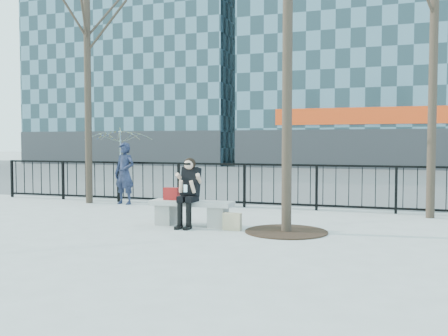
% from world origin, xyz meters
% --- Properties ---
extents(ground, '(120.00, 120.00, 0.00)m').
position_xyz_m(ground, '(0.00, 0.00, 0.00)').
color(ground, '#959691').
rests_on(ground, ground).
extents(street_surface, '(60.00, 23.00, 0.01)m').
position_xyz_m(street_surface, '(0.00, 15.00, 0.00)').
color(street_surface, '#474747').
rests_on(street_surface, ground).
extents(railing, '(14.00, 0.06, 1.10)m').
position_xyz_m(railing, '(0.00, 3.00, 0.55)').
color(railing, black).
rests_on(railing, ground).
extents(building_left, '(16.20, 10.20, 22.60)m').
position_xyz_m(building_left, '(-15.00, 27.00, 11.30)').
color(building_left, slate).
rests_on(building_left, ground).
extents(tree_left, '(2.80, 2.80, 6.50)m').
position_xyz_m(tree_left, '(-4.00, 2.50, 4.86)').
color(tree_left, black).
rests_on(tree_left, ground).
extents(tree_grate, '(1.50, 1.50, 0.02)m').
position_xyz_m(tree_grate, '(1.90, -0.10, 0.01)').
color(tree_grate, black).
rests_on(tree_grate, ground).
extents(bench_main, '(1.65, 0.46, 0.49)m').
position_xyz_m(bench_main, '(0.00, 0.00, 0.30)').
color(bench_main, gray).
rests_on(bench_main, ground).
extents(seated_woman, '(0.50, 0.64, 1.34)m').
position_xyz_m(seated_woman, '(0.00, -0.16, 0.67)').
color(seated_woman, black).
rests_on(seated_woman, ground).
extents(handbag, '(0.30, 0.15, 0.25)m').
position_xyz_m(handbag, '(-0.44, 0.02, 0.61)').
color(handbag, maroon).
rests_on(handbag, bench_main).
extents(shopping_bag, '(0.35, 0.14, 0.32)m').
position_xyz_m(shopping_bag, '(0.91, -0.22, 0.16)').
color(shopping_bag, beige).
rests_on(shopping_bag, ground).
extents(standing_man, '(0.64, 0.47, 1.63)m').
position_xyz_m(standing_man, '(-2.97, 2.58, 0.81)').
color(standing_man, black).
rests_on(standing_man, ground).
extents(vendor_umbrella, '(2.41, 2.46, 2.13)m').
position_xyz_m(vendor_umbrella, '(-5.19, 6.10, 1.06)').
color(vendor_umbrella, yellow).
rests_on(vendor_umbrella, ground).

